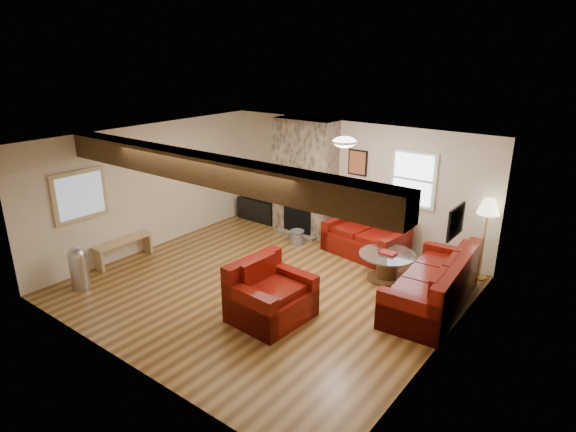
# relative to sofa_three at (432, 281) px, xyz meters

# --- Properties ---
(room) EXTENTS (8.00, 8.00, 8.00)m
(room) POSITION_rel_sofa_three_xyz_m (-2.48, -1.07, 0.82)
(room) COLOR #593817
(room) RESTS_ON ground
(floor) EXTENTS (6.00, 6.00, 0.00)m
(floor) POSITION_rel_sofa_three_xyz_m (-2.48, -1.07, -0.43)
(floor) COLOR #593817
(floor) RESTS_ON ground
(oak_beam) EXTENTS (6.00, 0.36, 0.38)m
(oak_beam) POSITION_rel_sofa_three_xyz_m (-2.48, -2.32, 1.88)
(oak_beam) COLOR black
(oak_beam) RESTS_ON room
(chimney_breast) EXTENTS (1.40, 0.67, 2.50)m
(chimney_breast) POSITION_rel_sofa_three_xyz_m (-3.48, 1.42, 0.79)
(chimney_breast) COLOR #3D382F
(chimney_breast) RESTS_ON floor
(back_window) EXTENTS (0.90, 0.08, 1.10)m
(back_window) POSITION_rel_sofa_three_xyz_m (-1.13, 1.64, 1.12)
(back_window) COLOR silver
(back_window) RESTS_ON room
(hatch_window) EXTENTS (0.08, 1.00, 0.90)m
(hatch_window) POSITION_rel_sofa_three_xyz_m (-5.44, -2.57, 1.02)
(hatch_window) COLOR #A78358
(hatch_window) RESTS_ON room
(ceiling_dome) EXTENTS (0.40, 0.40, 0.18)m
(ceiling_dome) POSITION_rel_sofa_three_xyz_m (-1.58, -0.17, 2.01)
(ceiling_dome) COLOR silver
(ceiling_dome) RESTS_ON room
(artwork_back) EXTENTS (0.42, 0.06, 0.52)m
(artwork_back) POSITION_rel_sofa_three_xyz_m (-2.33, 1.64, 1.27)
(artwork_back) COLOR black
(artwork_back) RESTS_ON room
(artwork_right) EXTENTS (0.06, 0.55, 0.42)m
(artwork_right) POSITION_rel_sofa_three_xyz_m (0.48, -0.77, 1.32)
(artwork_right) COLOR black
(artwork_right) RESTS_ON room
(sofa_three) EXTENTS (1.11, 2.31, 0.87)m
(sofa_three) POSITION_rel_sofa_three_xyz_m (0.00, 0.00, 0.00)
(sofa_three) COLOR #470505
(sofa_three) RESTS_ON floor
(loveseat) EXTENTS (1.67, 1.11, 0.83)m
(loveseat) POSITION_rel_sofa_three_xyz_m (-1.81, 1.16, -0.02)
(loveseat) COLOR #470505
(loveseat) RESTS_ON floor
(armchair_red) EXTENTS (1.03, 1.16, 0.90)m
(armchair_red) POSITION_rel_sofa_three_xyz_m (-1.76, -1.82, 0.01)
(armchair_red) COLOR #470505
(armchair_red) RESTS_ON floor
(coffee_table) EXTENTS (1.00, 1.00, 0.52)m
(coffee_table) POSITION_rel_sofa_three_xyz_m (-0.97, 0.42, -0.19)
(coffee_table) COLOR #442C16
(coffee_table) RESTS_ON floor
(tv_cabinet) EXTENTS (1.05, 0.42, 0.52)m
(tv_cabinet) POSITION_rel_sofa_three_xyz_m (-4.80, 1.46, -0.17)
(tv_cabinet) COLOR black
(tv_cabinet) RESTS_ON floor
(television) EXTENTS (0.77, 0.10, 0.45)m
(television) POSITION_rel_sofa_three_xyz_m (-4.80, 1.46, 0.31)
(television) COLOR black
(television) RESTS_ON tv_cabinet
(floor_lamp) EXTENTS (0.38, 0.38, 1.47)m
(floor_lamp) POSITION_rel_sofa_three_xyz_m (0.32, 1.48, 0.82)
(floor_lamp) COLOR tan
(floor_lamp) RESTS_ON floor
(pine_bench) EXTENTS (0.27, 1.17, 0.44)m
(pine_bench) POSITION_rel_sofa_three_xyz_m (-5.31, -1.93, -0.21)
(pine_bench) COLOR #A78358
(pine_bench) RESTS_ON floor
(pedal_bin) EXTENTS (0.37, 0.37, 0.76)m
(pedal_bin) POSITION_rel_sofa_three_xyz_m (-4.95, -3.04, -0.05)
(pedal_bin) COLOR #B0B0B5
(pedal_bin) RESTS_ON floor
(coal_bucket) EXTENTS (0.32, 0.32, 0.30)m
(coal_bucket) POSITION_rel_sofa_three_xyz_m (-3.21, 0.79, -0.29)
(coal_bucket) COLOR gray
(coal_bucket) RESTS_ON floor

